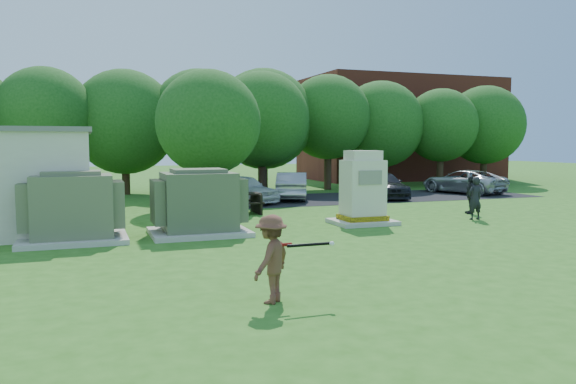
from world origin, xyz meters
name	(u,v)px	position (x,y,z in m)	size (l,w,h in m)	color
ground	(341,255)	(0.00, 0.00, 0.00)	(120.00, 120.00, 0.00)	#2D6619
brick_building	(400,129)	(18.00, 27.00, 4.00)	(15.00, 8.00, 8.00)	maroon
parking_strip	(352,198)	(7.00, 13.50, 0.01)	(20.00, 6.00, 0.01)	#232326
transformer_left	(73,208)	(-6.50, 4.50, 0.97)	(3.00, 2.40, 2.07)	beige
transformer_right	(199,204)	(-2.80, 4.50, 0.97)	(3.00, 2.40, 2.07)	beige
generator_cabinet	(363,192)	(3.12, 4.83, 1.14)	(2.14, 1.75, 2.61)	beige
picnic_table	(236,201)	(-0.40, 9.07, 0.53)	(1.97, 1.48, 0.84)	black
batter	(271,259)	(-3.02, -3.48, 0.80)	(1.03, 0.59, 1.60)	brown
person_by_generator	(475,198)	(7.59, 4.37, 0.80)	(0.59, 0.38, 1.61)	black
person_walking_right	(471,195)	(8.59, 5.91, 0.77)	(0.90, 0.37, 1.54)	black
car_white	(243,189)	(0.93, 12.95, 0.69)	(1.62, 4.04, 1.38)	white
car_silver_a	(292,186)	(3.75, 13.77, 0.70)	(1.48, 4.24, 1.40)	#A0A0A5
car_dark	(382,185)	(8.51, 13.03, 0.66)	(1.85, 4.55, 1.32)	black
car_silver_b	(463,182)	(14.21, 13.80, 0.67)	(2.23, 4.84, 1.34)	#B1B2B6
batting_equipment	(308,244)	(-2.37, -3.63, 1.05)	(0.97, 0.28, 0.09)	black
tree_row	(230,120)	(1.75, 18.50, 4.15)	(41.30, 13.30, 7.30)	#47301E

